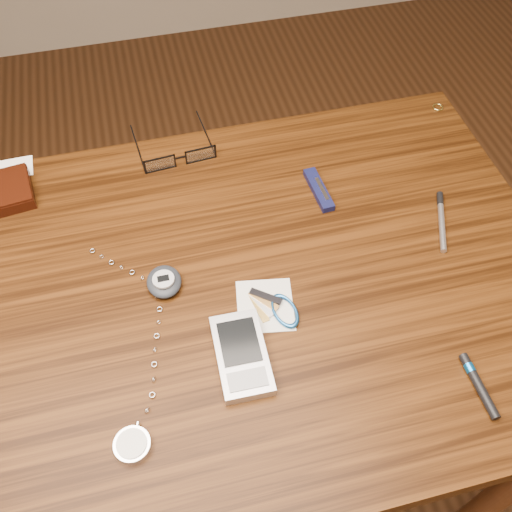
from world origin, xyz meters
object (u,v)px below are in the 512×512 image
object	(u,v)px
pda_phone	(241,355)
pedometer	(164,282)
pocket_knife	(319,190)
silver_pen	(441,217)
eyeglasses	(179,157)
notepad_keys	(275,308)
pocket_watch	(133,434)
desk	(237,320)

from	to	relation	value
pda_phone	pedometer	world-z (taller)	pedometer
pocket_knife	silver_pen	size ratio (longest dim) A/B	0.82
eyeglasses	pedometer	bearing A→B (deg)	-104.40
notepad_keys	eyeglasses	bearing A→B (deg)	104.05
pocket_watch	pedometer	size ratio (longest dim) A/B	5.83
pocket_watch	pedometer	distance (m)	0.23
pda_phone	pocket_watch	bearing A→B (deg)	-154.98
pocket_watch	pda_phone	distance (m)	0.17
pocket_watch	pedometer	world-z (taller)	pedometer
pocket_watch	silver_pen	bearing A→B (deg)	24.29
desk	pocket_watch	distance (m)	0.28
eyeglasses	notepad_keys	distance (m)	0.34
pedometer	silver_pen	xyz separation A→B (m)	(0.46, 0.02, -0.01)
desk	notepad_keys	xyz separation A→B (m)	(0.05, -0.06, 0.11)
desk	silver_pen	bearing A→B (deg)	7.37
desk	silver_pen	distance (m)	0.37
pda_phone	silver_pen	size ratio (longest dim) A/B	1.09
pocket_watch	eyeglasses	bearing A→B (deg)	73.77
pda_phone	silver_pen	bearing A→B (deg)	23.98
desk	pocket_knife	xyz separation A→B (m)	(0.18, 0.15, 0.11)
eyeglasses	pocket_knife	world-z (taller)	eyeglasses
eyeglasses	silver_pen	world-z (taller)	eyeglasses
silver_pen	pocket_knife	bearing A→B (deg)	149.20
notepad_keys	pocket_knife	size ratio (longest dim) A/B	1.07
pedometer	eyeglasses	bearing A→B (deg)	75.60
desk	pda_phone	bearing A→B (deg)	-98.40
desk	pda_phone	distance (m)	0.16
pda_phone	pocket_knife	xyz separation A→B (m)	(0.20, 0.27, -0.00)
eyeglasses	notepad_keys	world-z (taller)	eyeglasses
pedometer	notepad_keys	bearing A→B (deg)	-28.02
notepad_keys	pocket_watch	bearing A→B (deg)	-148.11
eyeglasses	pda_phone	distance (m)	0.40
pda_phone	pocket_knife	distance (m)	0.33
pedometer	silver_pen	size ratio (longest dim) A/B	0.51
eyeglasses	pocket_watch	xyz separation A→B (m)	(-0.14, -0.47, -0.01)
pedometer	pocket_watch	bearing A→B (deg)	-108.34
eyeglasses	notepad_keys	bearing A→B (deg)	-75.95
pocket_watch	notepad_keys	world-z (taller)	pocket_watch
desk	silver_pen	size ratio (longest dim) A/B	8.49
desk	pocket_watch	size ratio (longest dim) A/B	2.88
pocket_knife	silver_pen	distance (m)	0.20
desk	pocket_watch	bearing A→B (deg)	-132.06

